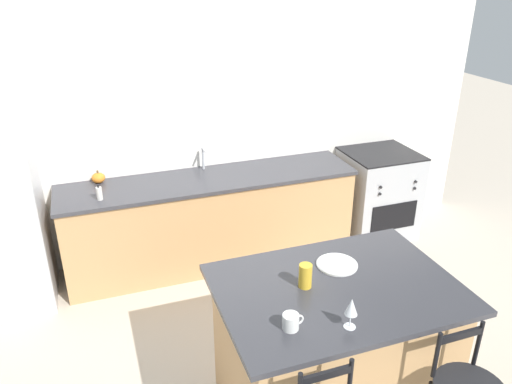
{
  "coord_description": "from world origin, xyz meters",
  "views": [
    {
      "loc": [
        -1.02,
        -3.8,
        2.69
      ],
      "look_at": [
        0.1,
        -0.64,
        1.16
      ],
      "focal_mm": 35.0,
      "sensor_mm": 36.0,
      "label": 1
    }
  ],
  "objects_px": {
    "coffee_mug": "(291,322)",
    "tumbler_cup": "(305,276)",
    "pumpkin_decoration": "(98,178)",
    "soap_bottle": "(99,193)",
    "dinner_plate": "(337,264)",
    "oven_range": "(377,193)",
    "wine_glass": "(351,307)"
  },
  "relations": [
    {
      "from": "wine_glass",
      "to": "soap_bottle",
      "type": "bearing_deg",
      "value": 117.18
    },
    {
      "from": "pumpkin_decoration",
      "to": "soap_bottle",
      "type": "relative_size",
      "value": 0.85
    },
    {
      "from": "pumpkin_decoration",
      "to": "soap_bottle",
      "type": "distance_m",
      "value": 0.38
    },
    {
      "from": "tumbler_cup",
      "to": "soap_bottle",
      "type": "xyz_separation_m",
      "value": [
        -1.06,
        1.8,
        -0.08
      ]
    },
    {
      "from": "pumpkin_decoration",
      "to": "coffee_mug",
      "type": "bearing_deg",
      "value": -71.68
    },
    {
      "from": "dinner_plate",
      "to": "soap_bottle",
      "type": "bearing_deg",
      "value": 129.16
    },
    {
      "from": "oven_range",
      "to": "soap_bottle",
      "type": "xyz_separation_m",
      "value": [
        -2.82,
        -0.14,
        0.49
      ]
    },
    {
      "from": "soap_bottle",
      "to": "pumpkin_decoration",
      "type": "bearing_deg",
      "value": 87.98
    },
    {
      "from": "coffee_mug",
      "to": "soap_bottle",
      "type": "relative_size",
      "value": 0.85
    },
    {
      "from": "dinner_plate",
      "to": "tumbler_cup",
      "type": "xyz_separation_m",
      "value": [
        -0.29,
        -0.14,
        0.07
      ]
    },
    {
      "from": "tumbler_cup",
      "to": "pumpkin_decoration",
      "type": "distance_m",
      "value": 2.42
    },
    {
      "from": "wine_glass",
      "to": "tumbler_cup",
      "type": "relative_size",
      "value": 1.2
    },
    {
      "from": "oven_range",
      "to": "soap_bottle",
      "type": "relative_size",
      "value": 6.61
    },
    {
      "from": "dinner_plate",
      "to": "pumpkin_decoration",
      "type": "relative_size",
      "value": 2.2
    },
    {
      "from": "pumpkin_decoration",
      "to": "dinner_plate",
      "type": "bearing_deg",
      "value": -56.71
    },
    {
      "from": "wine_glass",
      "to": "soap_bottle",
      "type": "distance_m",
      "value": 2.48
    },
    {
      "from": "dinner_plate",
      "to": "wine_glass",
      "type": "distance_m",
      "value": 0.6
    },
    {
      "from": "oven_range",
      "to": "coffee_mug",
      "type": "bearing_deg",
      "value": -131.33
    },
    {
      "from": "dinner_plate",
      "to": "oven_range",
      "type": "bearing_deg",
      "value": 50.72
    },
    {
      "from": "oven_range",
      "to": "tumbler_cup",
      "type": "distance_m",
      "value": 2.67
    },
    {
      "from": "coffee_mug",
      "to": "tumbler_cup",
      "type": "bearing_deg",
      "value": 54.6
    },
    {
      "from": "coffee_mug",
      "to": "soap_bottle",
      "type": "xyz_separation_m",
      "value": [
        -0.84,
        2.11,
        -0.05
      ]
    },
    {
      "from": "wine_glass",
      "to": "coffee_mug",
      "type": "height_order",
      "value": "wine_glass"
    },
    {
      "from": "oven_range",
      "to": "soap_bottle",
      "type": "bearing_deg",
      "value": -177.23
    },
    {
      "from": "soap_bottle",
      "to": "coffee_mug",
      "type": "bearing_deg",
      "value": -68.37
    },
    {
      "from": "coffee_mug",
      "to": "oven_range",
      "type": "bearing_deg",
      "value": 48.67
    },
    {
      "from": "wine_glass",
      "to": "soap_bottle",
      "type": "xyz_separation_m",
      "value": [
        -1.13,
        2.21,
        -0.13
      ]
    },
    {
      "from": "oven_range",
      "to": "pumpkin_decoration",
      "type": "relative_size",
      "value": 7.77
    },
    {
      "from": "coffee_mug",
      "to": "pumpkin_decoration",
      "type": "xyz_separation_m",
      "value": [
        -0.82,
        2.49,
        -0.06
      ]
    },
    {
      "from": "tumbler_cup",
      "to": "pumpkin_decoration",
      "type": "height_order",
      "value": "tumbler_cup"
    },
    {
      "from": "tumbler_cup",
      "to": "wine_glass",
      "type": "bearing_deg",
      "value": -80.32
    },
    {
      "from": "coffee_mug",
      "to": "tumbler_cup",
      "type": "xyz_separation_m",
      "value": [
        0.22,
        0.32,
        0.03
      ]
    }
  ]
}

